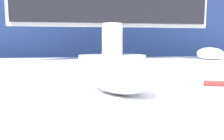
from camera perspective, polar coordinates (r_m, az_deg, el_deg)
partition_panel at (r=1.09m, az=-7.47°, el=-3.13°), size 5.00×0.03×1.26m
computer_mouse_near at (r=0.27m, az=1.04°, el=-1.34°), size 0.10×0.13×0.04m
keyboard at (r=0.45m, az=-2.58°, el=0.67°), size 0.45×0.17×0.02m
computer_mouse_far at (r=0.87m, az=24.21°, el=3.94°), size 0.10×0.12×0.04m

